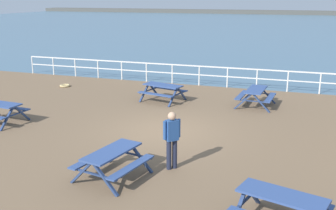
% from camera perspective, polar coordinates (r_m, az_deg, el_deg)
% --- Properties ---
extents(ground_plane, '(30.00, 24.00, 0.20)m').
position_cam_1_polar(ground_plane, '(14.64, -0.51, -4.00)').
color(ground_plane, brown).
extents(sea_band, '(142.00, 90.00, 0.01)m').
position_cam_1_polar(sea_band, '(66.10, 15.29, 10.65)').
color(sea_band, '#476B84').
rests_on(sea_band, ground).
extents(distant_shoreline, '(142.00, 6.00, 1.80)m').
position_cam_1_polar(distant_shoreline, '(108.97, 17.03, 12.14)').
color(distant_shoreline, '#4C4C47').
rests_on(distant_shoreline, ground).
extents(seaward_railing, '(23.07, 0.07, 1.08)m').
position_cam_1_polar(seaward_railing, '(21.65, 6.40, 4.54)').
color(seaward_railing, white).
rests_on(seaward_railing, ground).
extents(picnic_table_near_left, '(1.64, 1.89, 0.80)m').
position_cam_1_polar(picnic_table_near_left, '(18.05, 12.30, 1.63)').
color(picnic_table_near_left, '#334C84').
rests_on(picnic_table_near_left, ground).
extents(picnic_table_near_right, '(1.83, 2.06, 0.80)m').
position_cam_1_polar(picnic_table_near_right, '(10.87, -7.89, -7.32)').
color(picnic_table_near_right, '#334C84').
rests_on(picnic_table_near_right, ground).
extents(picnic_table_mid_centre, '(2.14, 1.93, 0.80)m').
position_cam_1_polar(picnic_table_mid_centre, '(8.90, 15.74, -13.13)').
color(picnic_table_mid_centre, '#334C84').
rests_on(picnic_table_mid_centre, ground).
extents(picnic_table_far_right, '(2.09, 1.88, 0.80)m').
position_cam_1_polar(picnic_table_far_right, '(18.50, -0.72, 2.31)').
color(picnic_table_far_right, '#334C84').
rests_on(picnic_table_far_right, ground).
extents(visitor, '(0.39, 0.41, 1.66)m').
position_cam_1_polar(visitor, '(11.19, 0.55, -4.50)').
color(visitor, '#1E2338').
rests_on(visitor, ground).
extents(rope_coil, '(0.55, 0.55, 0.11)m').
position_cam_1_polar(rope_coil, '(22.28, -14.35, 2.67)').
color(rope_coil, tan).
rests_on(rope_coil, ground).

